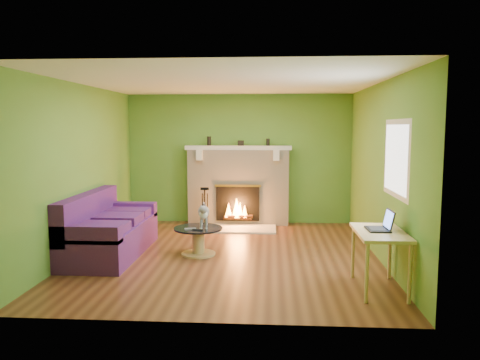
% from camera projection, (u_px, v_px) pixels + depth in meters
% --- Properties ---
extents(floor, '(5.00, 5.00, 0.00)m').
position_uv_depth(floor, '(228.00, 255.00, 7.16)').
color(floor, '#502816').
rests_on(floor, ground).
extents(ceiling, '(5.00, 5.00, 0.00)m').
position_uv_depth(ceiling, '(227.00, 82.00, 6.86)').
color(ceiling, white).
rests_on(ceiling, wall_back).
extents(wall_back, '(5.00, 0.00, 5.00)m').
position_uv_depth(wall_back, '(239.00, 159.00, 9.49)').
color(wall_back, '#53812A').
rests_on(wall_back, floor).
extents(wall_front, '(5.00, 0.00, 5.00)m').
position_uv_depth(wall_front, '(204.00, 194.00, 4.53)').
color(wall_front, '#53812A').
rests_on(wall_front, floor).
extents(wall_left, '(0.00, 5.00, 5.00)m').
position_uv_depth(wall_left, '(82.00, 170.00, 7.16)').
color(wall_left, '#53812A').
rests_on(wall_left, floor).
extents(wall_right, '(0.00, 5.00, 5.00)m').
position_uv_depth(wall_right, '(380.00, 171.00, 6.86)').
color(wall_right, '#53812A').
rests_on(wall_right, floor).
extents(window_frame, '(0.00, 1.20, 1.20)m').
position_uv_depth(window_frame, '(396.00, 159.00, 5.94)').
color(window_frame, silver).
rests_on(window_frame, wall_right).
extents(window_pane, '(0.00, 1.06, 1.06)m').
position_uv_depth(window_pane, '(396.00, 159.00, 5.94)').
color(window_pane, white).
rests_on(window_pane, wall_right).
extents(fireplace, '(2.10, 0.46, 1.58)m').
position_uv_depth(fireplace, '(238.00, 186.00, 9.37)').
color(fireplace, beige).
rests_on(fireplace, floor).
extents(hearth, '(1.50, 0.75, 0.03)m').
position_uv_depth(hearth, '(237.00, 228.00, 8.94)').
color(hearth, beige).
rests_on(hearth, floor).
extents(mantel, '(2.10, 0.28, 0.08)m').
position_uv_depth(mantel, '(238.00, 148.00, 9.26)').
color(mantel, beige).
rests_on(mantel, fireplace).
extents(sofa, '(0.95, 2.10, 0.94)m').
position_uv_depth(sofa, '(107.00, 231.00, 7.16)').
color(sofa, '#4C1A65').
rests_on(sofa, floor).
extents(coffee_table, '(0.74, 0.74, 0.42)m').
position_uv_depth(coffee_table, '(198.00, 239.00, 7.15)').
color(coffee_table, tan).
rests_on(coffee_table, floor).
extents(desk, '(0.57, 0.97, 0.72)m').
position_uv_depth(desk, '(380.00, 238.00, 5.56)').
color(desk, tan).
rests_on(desk, floor).
extents(cat, '(0.30, 0.64, 0.39)m').
position_uv_depth(cat, '(204.00, 215.00, 7.15)').
color(cat, slate).
rests_on(cat, coffee_table).
extents(remote_silver, '(0.18, 0.08, 0.02)m').
position_uv_depth(remote_silver, '(190.00, 229.00, 7.02)').
color(remote_silver, gray).
rests_on(remote_silver, coffee_table).
extents(remote_black, '(0.16, 0.05, 0.02)m').
position_uv_depth(remote_black, '(198.00, 230.00, 6.95)').
color(remote_black, black).
rests_on(remote_black, coffee_table).
extents(laptop, '(0.30, 0.34, 0.25)m').
position_uv_depth(laptop, '(378.00, 220.00, 5.58)').
color(laptop, black).
rests_on(laptop, desk).
extents(fire_tools, '(0.20, 0.20, 0.76)m').
position_uv_depth(fire_tools, '(205.00, 207.00, 9.09)').
color(fire_tools, black).
rests_on(fire_tools, hearth).
extents(mantel_vase_left, '(0.08, 0.08, 0.18)m').
position_uv_depth(mantel_vase_left, '(209.00, 141.00, 9.31)').
color(mantel_vase_left, black).
rests_on(mantel_vase_left, mantel).
extents(mantel_vase_right, '(0.07, 0.07, 0.14)m').
position_uv_depth(mantel_vase_right, '(268.00, 142.00, 9.24)').
color(mantel_vase_right, black).
rests_on(mantel_vase_right, mantel).
extents(mantel_box, '(0.12, 0.08, 0.10)m').
position_uv_depth(mantel_box, '(241.00, 143.00, 9.28)').
color(mantel_box, black).
rests_on(mantel_box, mantel).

